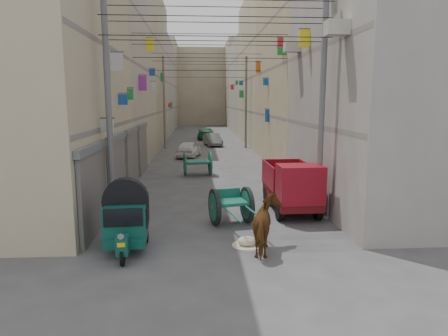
{
  "coord_description": "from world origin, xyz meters",
  "views": [
    {
      "loc": [
        -0.64,
        -7.57,
        4.19
      ],
      "look_at": [
        0.27,
        6.5,
        1.81
      ],
      "focal_mm": 32.0,
      "sensor_mm": 36.0,
      "label": 1
    }
  ],
  "objects": [
    {
      "name": "auto_rickshaw",
      "position": [
        -2.69,
        3.43,
        0.93
      ],
      "size": [
        1.38,
        2.27,
        1.58
      ],
      "rotation": [
        0.0,
        0.0,
        0.06
      ],
      "color": "black",
      "rests_on": "ground"
    },
    {
      "name": "ac_units",
      "position": [
        3.65,
        7.67,
        7.43
      ],
      "size": [
        0.7,
        6.55,
        3.35
      ],
      "color": "#AFAD9D",
      "rests_on": "ground"
    },
    {
      "name": "building_row_left",
      "position": [
        -8.0,
        34.13,
        6.46
      ],
      "size": [
        8.0,
        62.0,
        14.0
      ],
      "color": "tan",
      "rests_on": "ground"
    },
    {
      "name": "feed_sack",
      "position": [
        0.75,
        3.51,
        0.14
      ],
      "size": [
        0.55,
        0.44,
        0.27
      ],
      "primitive_type": "ellipsoid",
      "color": "beige",
      "rests_on": "ground"
    },
    {
      "name": "distant_car_green",
      "position": [
        0.18,
        36.56,
        0.63
      ],
      "size": [
        1.95,
        4.39,
        1.25
      ],
      "primitive_type": "imported",
      "rotation": [
        0.0,
        0.0,
        3.1
      ],
      "color": "#22633A",
      "rests_on": "ground"
    },
    {
      "name": "end_cap_building",
      "position": [
        0.0,
        66.0,
        6.5
      ],
      "size": [
        22.0,
        10.0,
        13.0
      ],
      "primitive_type": "cube",
      "color": "tan",
      "rests_on": "ground"
    },
    {
      "name": "overhead_cables",
      "position": [
        0.0,
        14.4,
        6.77
      ],
      "size": [
        7.4,
        22.52,
        1.12
      ],
      "color": "black",
      "rests_on": "ground"
    },
    {
      "name": "ground",
      "position": [
        0.0,
        0.0,
        0.0
      ],
      "size": [
        140.0,
        140.0,
        0.0
      ],
      "primitive_type": "plane",
      "color": "#424244",
      "rests_on": "ground"
    },
    {
      "name": "distant_car_white",
      "position": [
        -1.37,
        22.33,
        0.61
      ],
      "size": [
        2.08,
        3.79,
        1.22
      ],
      "primitive_type": "imported",
      "rotation": [
        0.0,
        0.0,
        2.96
      ],
      "color": "white",
      "rests_on": "ground"
    },
    {
      "name": "shutters_left",
      "position": [
        -3.92,
        10.38,
        1.49
      ],
      "size": [
        0.18,
        14.4,
        2.88
      ],
      "color": "#535358",
      "rests_on": "ground"
    },
    {
      "name": "distant_car_grey",
      "position": [
        0.68,
        29.86,
        0.58
      ],
      "size": [
        1.84,
        3.7,
        1.17
      ],
      "primitive_type": "imported",
      "rotation": [
        0.0,
        0.0,
        0.18
      ],
      "color": "#5A5F5D",
      "rests_on": "ground"
    },
    {
      "name": "building_row_right",
      "position": [
        8.0,
        34.13,
        6.46
      ],
      "size": [
        8.0,
        62.0,
        14.0
      ],
      "color": "gray",
      "rests_on": "ground"
    },
    {
      "name": "tonga_cart",
      "position": [
        0.46,
        5.66,
        0.65
      ],
      "size": [
        1.61,
        2.93,
        1.25
      ],
      "rotation": [
        0.0,
        0.0,
        0.22
      ],
      "color": "black",
      "rests_on": "ground"
    },
    {
      "name": "mini_truck",
      "position": [
        2.87,
        6.66,
        0.95
      ],
      "size": [
        1.66,
        3.57,
        1.99
      ],
      "rotation": [
        0.0,
        0.0,
        0.02
      ],
      "color": "black",
      "rests_on": "ground"
    },
    {
      "name": "horse",
      "position": [
        1.26,
        3.0,
        0.77
      ],
      "size": [
        1.12,
        1.94,
        1.54
      ],
      "primitive_type": "imported",
      "rotation": [
        0.0,
        0.0,
        2.97
      ],
      "color": "brown",
      "rests_on": "ground"
    },
    {
      "name": "utility_poles",
      "position": [
        0.0,
        17.0,
        4.0
      ],
      "size": [
        7.4,
        22.2,
        8.0
      ],
      "color": "slate",
      "rests_on": "ground"
    },
    {
      "name": "signboards",
      "position": [
        -0.01,
        21.66,
        3.43
      ],
      "size": [
        8.22,
        40.52,
        5.67
      ],
      "color": "#0E5C9C",
      "rests_on": "ground"
    },
    {
      "name": "second_cart",
      "position": [
        -0.7,
        14.79,
        0.71
      ],
      "size": [
        1.67,
        1.51,
        1.34
      ],
      "rotation": [
        0.0,
        0.0,
        0.12
      ],
      "color": "#145B49",
      "rests_on": "ground"
    }
  ]
}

